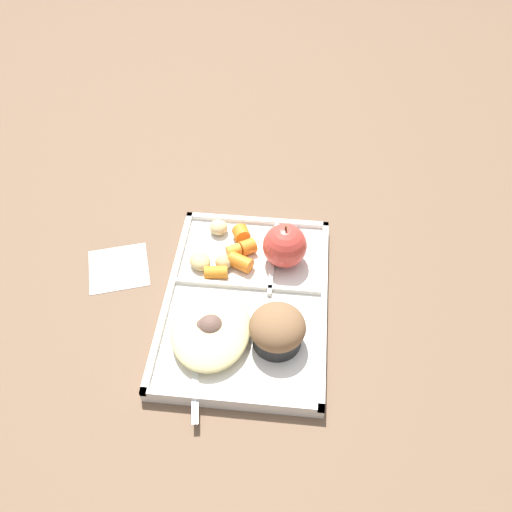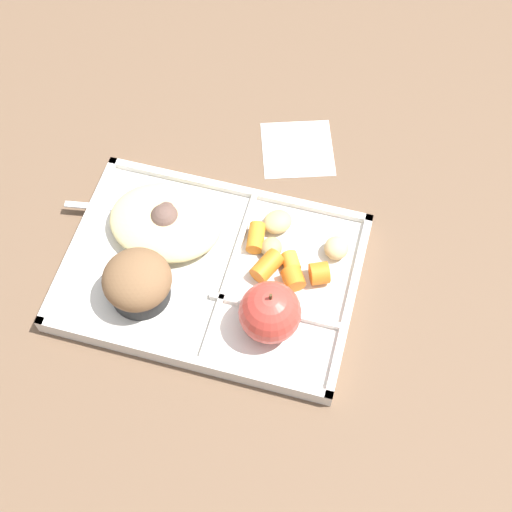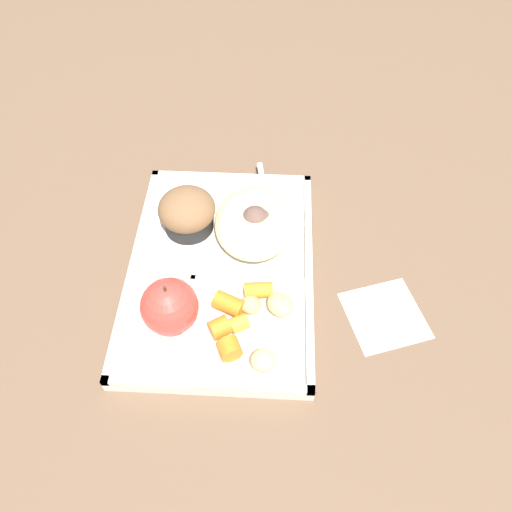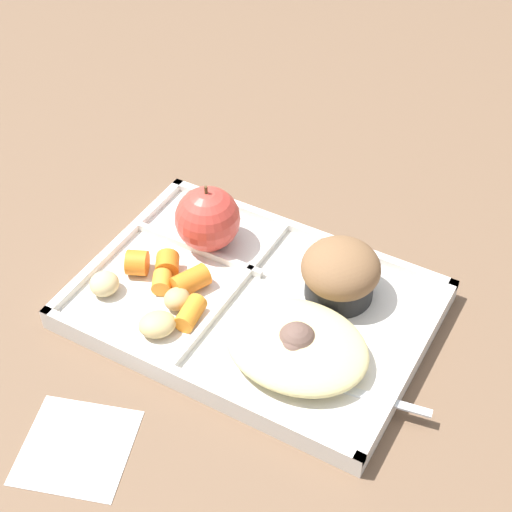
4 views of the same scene
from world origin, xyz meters
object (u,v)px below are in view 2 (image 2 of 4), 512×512
at_px(plastic_fork, 132,210).
at_px(green_apple, 270,313).
at_px(bran_muffin, 138,282).
at_px(lunch_tray, 212,273).

bearing_deg(plastic_fork, green_apple, 152.28).
distance_m(green_apple, plastic_fork, 0.24).
bearing_deg(bran_muffin, green_apple, 180.00).
xyz_separation_m(lunch_tray, bran_muffin, (0.07, 0.05, 0.04)).
height_order(lunch_tray, bran_muffin, bran_muffin).
bearing_deg(lunch_tray, plastic_fork, -24.92).
relative_size(lunch_tray, plastic_fork, 2.35).
height_order(lunch_tray, green_apple, green_apple).
bearing_deg(lunch_tray, green_apple, 148.51).
relative_size(bran_muffin, plastic_fork, 0.54).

